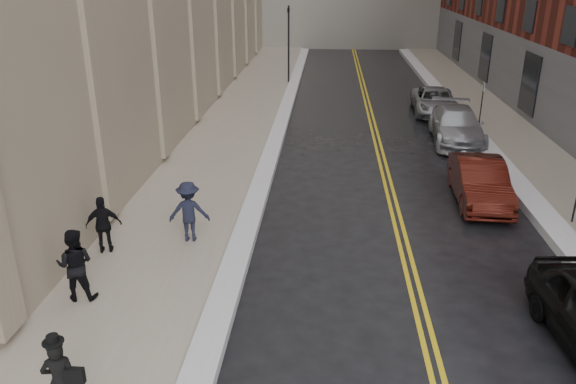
% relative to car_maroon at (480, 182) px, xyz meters
% --- Properties ---
extents(sidewalk_left, '(4.00, 64.00, 0.15)m').
position_rel_car_maroon_xyz_m(sidewalk_left, '(-9.93, 6.19, -0.66)').
color(sidewalk_left, gray).
rests_on(sidewalk_left, ground).
extents(sidewalk_right, '(3.00, 64.00, 0.15)m').
position_rel_car_maroon_xyz_m(sidewalk_right, '(3.57, 6.19, -0.66)').
color(sidewalk_right, gray).
rests_on(sidewalk_right, ground).
extents(lane_stripe_a, '(0.12, 64.00, 0.01)m').
position_rel_car_maroon_xyz_m(lane_stripe_a, '(-3.05, 6.19, -0.74)').
color(lane_stripe_a, gold).
rests_on(lane_stripe_a, ground).
extents(lane_stripe_b, '(0.12, 64.00, 0.01)m').
position_rel_car_maroon_xyz_m(lane_stripe_b, '(-2.81, 6.19, -0.74)').
color(lane_stripe_b, gold).
rests_on(lane_stripe_b, ground).
extents(snow_ridge_left, '(0.70, 60.80, 0.26)m').
position_rel_car_maroon_xyz_m(snow_ridge_left, '(-7.63, 6.19, -0.61)').
color(snow_ridge_left, silver).
rests_on(snow_ridge_left, ground).
extents(snow_ridge_right, '(0.85, 60.80, 0.30)m').
position_rel_car_maroon_xyz_m(snow_ridge_right, '(1.72, 6.19, -0.59)').
color(snow_ridge_right, silver).
rests_on(snow_ridge_right, ground).
extents(traffic_signal, '(0.18, 0.15, 5.20)m').
position_rel_car_maroon_xyz_m(traffic_signal, '(-8.03, 20.19, 2.34)').
color(traffic_signal, black).
rests_on(traffic_signal, ground).
extents(parking_sign_far, '(0.06, 0.35, 2.23)m').
position_rel_car_maroon_xyz_m(parking_sign_far, '(2.47, 10.19, 0.62)').
color(parking_sign_far, black).
rests_on(parking_sign_far, ground).
extents(car_maroon, '(1.77, 4.56, 1.48)m').
position_rel_car_maroon_xyz_m(car_maroon, '(0.00, 0.00, 0.00)').
color(car_maroon, '#40110B').
rests_on(car_maroon, ground).
extents(car_silver_near, '(2.50, 5.47, 1.55)m').
position_rel_car_maroon_xyz_m(car_silver_near, '(0.67, 7.23, 0.04)').
color(car_silver_near, '#A7AAAF').
rests_on(car_silver_near, ground).
extents(car_silver_far, '(2.48, 5.03, 1.37)m').
position_rel_car_maroon_xyz_m(car_silver_far, '(0.59, 12.62, -0.05)').
color(car_silver_far, '#94969C').
rests_on(car_silver_far, ground).
extents(pedestrian_main, '(0.68, 0.54, 1.63)m').
position_rel_car_maroon_xyz_m(pedestrian_main, '(-9.70, -10.95, 0.22)').
color(pedestrian_main, black).
rests_on(pedestrian_main, sidewalk_left).
extents(pedestrian_a, '(0.95, 0.78, 1.81)m').
position_rel_car_maroon_xyz_m(pedestrian_a, '(-11.10, -7.15, 0.31)').
color(pedestrian_a, black).
rests_on(pedestrian_a, sidewalk_left).
extents(pedestrian_b, '(1.24, 0.82, 1.80)m').
position_rel_car_maroon_xyz_m(pedestrian_b, '(-9.16, -3.90, 0.31)').
color(pedestrian_b, black).
rests_on(pedestrian_b, sidewalk_left).
extents(pedestrian_c, '(1.04, 0.65, 1.64)m').
position_rel_car_maroon_xyz_m(pedestrian_c, '(-11.33, -4.79, 0.23)').
color(pedestrian_c, black).
rests_on(pedestrian_c, sidewalk_left).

